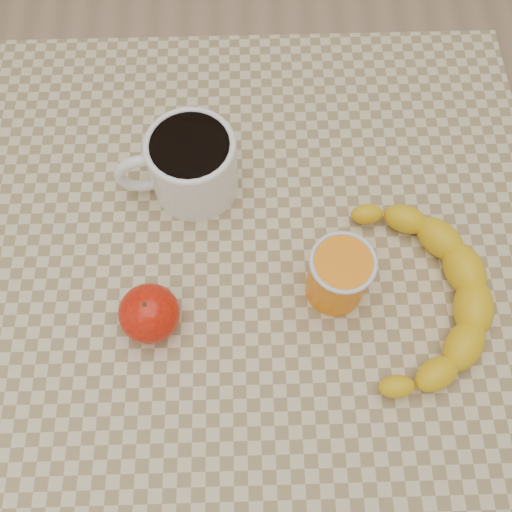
{
  "coord_description": "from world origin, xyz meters",
  "views": [
    {
      "loc": [
        -0.01,
        -0.3,
        1.45
      ],
      "look_at": [
        0.0,
        0.0,
        0.77
      ],
      "focal_mm": 40.0,
      "sensor_mm": 36.0,
      "label": 1
    }
  ],
  "objects_px": {
    "coffee_mug": "(190,164)",
    "table": "(256,285)",
    "orange_juice_glass": "(339,276)",
    "banana": "(420,296)",
    "apple": "(149,313)"
  },
  "relations": [
    {
      "from": "apple",
      "to": "banana",
      "type": "xyz_separation_m",
      "value": [
        0.34,
        0.02,
        -0.01
      ]
    },
    {
      "from": "apple",
      "to": "banana",
      "type": "bearing_deg",
      "value": 2.79
    },
    {
      "from": "table",
      "to": "banana",
      "type": "xyz_separation_m",
      "value": [
        0.2,
        -0.06,
        0.11
      ]
    },
    {
      "from": "coffee_mug",
      "to": "apple",
      "type": "relative_size",
      "value": 1.76
    },
    {
      "from": "table",
      "to": "coffee_mug",
      "type": "distance_m",
      "value": 0.2
    },
    {
      "from": "table",
      "to": "orange_juice_glass",
      "type": "bearing_deg",
      "value": -22.46
    },
    {
      "from": "banana",
      "to": "apple",
      "type": "bearing_deg",
      "value": -169.91
    },
    {
      "from": "orange_juice_glass",
      "to": "banana",
      "type": "xyz_separation_m",
      "value": [
        0.1,
        -0.02,
        -0.02
      ]
    },
    {
      "from": "coffee_mug",
      "to": "orange_juice_glass",
      "type": "relative_size",
      "value": 1.85
    },
    {
      "from": "coffee_mug",
      "to": "table",
      "type": "bearing_deg",
      "value": -55.08
    },
    {
      "from": "orange_juice_glass",
      "to": "apple",
      "type": "distance_m",
      "value": 0.24
    },
    {
      "from": "table",
      "to": "apple",
      "type": "relative_size",
      "value": 8.1
    },
    {
      "from": "orange_juice_glass",
      "to": "apple",
      "type": "height_order",
      "value": "orange_juice_glass"
    },
    {
      "from": "table",
      "to": "orange_juice_glass",
      "type": "relative_size",
      "value": 8.51
    },
    {
      "from": "table",
      "to": "banana",
      "type": "height_order",
      "value": "banana"
    }
  ]
}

